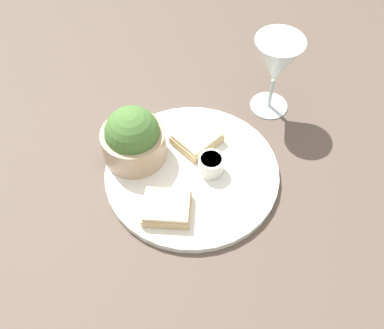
# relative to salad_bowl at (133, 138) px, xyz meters

# --- Properties ---
(ground_plane) EXTENTS (4.00, 4.00, 0.00)m
(ground_plane) POSITION_rel_salad_bowl_xyz_m (0.10, -0.06, -0.06)
(ground_plane) COLOR brown
(dinner_plate) EXTENTS (0.33, 0.33, 0.01)m
(dinner_plate) POSITION_rel_salad_bowl_xyz_m (0.10, -0.06, -0.05)
(dinner_plate) COLOR white
(dinner_plate) RESTS_ON ground_plane
(salad_bowl) EXTENTS (0.12, 0.12, 0.11)m
(salad_bowl) POSITION_rel_salad_bowl_xyz_m (0.00, 0.00, 0.00)
(salad_bowl) COLOR tan
(salad_bowl) RESTS_ON dinner_plate
(sauce_ramekin) EXTENTS (0.05, 0.05, 0.04)m
(sauce_ramekin) POSITION_rel_salad_bowl_xyz_m (0.13, -0.07, -0.03)
(sauce_ramekin) COLOR white
(sauce_ramekin) RESTS_ON dinner_plate
(cheese_toast_near) EXTENTS (0.10, 0.09, 0.03)m
(cheese_toast_near) POSITION_rel_salad_bowl_xyz_m (0.03, -0.14, -0.03)
(cheese_toast_near) COLOR #D1B27F
(cheese_toast_near) RESTS_ON dinner_plate
(cheese_toast_far) EXTENTS (0.11, 0.10, 0.03)m
(cheese_toast_far) POSITION_rel_salad_bowl_xyz_m (0.12, -0.00, -0.03)
(cheese_toast_far) COLOR #D1B27F
(cheese_toast_far) RESTS_ON dinner_plate
(wine_glass) EXTENTS (0.10, 0.10, 0.17)m
(wine_glass) POSITION_rel_salad_bowl_xyz_m (0.30, 0.07, 0.06)
(wine_glass) COLOR silver
(wine_glass) RESTS_ON ground_plane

